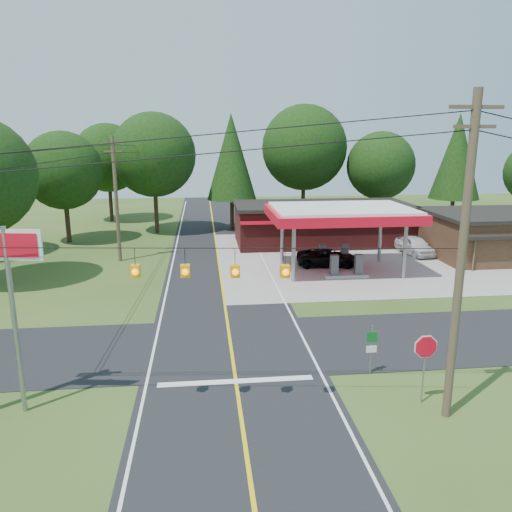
{
  "coord_description": "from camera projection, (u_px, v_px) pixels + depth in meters",
  "views": [
    {
      "loc": [
        -1.22,
        -22.57,
        10.04
      ],
      "look_at": [
        2.0,
        7.0,
        2.8
      ],
      "focal_mm": 35.0,
      "sensor_mm": 36.0,
      "label": 1
    }
  ],
  "objects": [
    {
      "name": "utility_pole_north",
      "position": [
        154.0,
        183.0,
        56.31
      ],
      "size": [
        0.3,
        0.3,
        9.5
      ],
      "color": "#473828",
      "rests_on": "ground"
    },
    {
      "name": "octagonal_stop_sign",
      "position": [
        425.0,
        352.0,
        18.74
      ],
      "size": [
        0.96,
        0.09,
        2.79
      ],
      "color": "gray",
      "rests_on": "ground"
    },
    {
      "name": "utility_pole_far_left",
      "position": [
        116.0,
        197.0,
        39.62
      ],
      "size": [
        1.8,
        0.3,
        10.0
      ],
      "color": "#473828",
      "rests_on": "ground"
    },
    {
      "name": "convenience_store",
      "position": [
        322.0,
        223.0,
        47.11
      ],
      "size": [
        16.4,
        7.55,
        3.8
      ],
      "color": "#541818",
      "rests_on": "ground"
    },
    {
      "name": "gas_canopy",
      "position": [
        341.0,
        215.0,
        36.8
      ],
      "size": [
        10.6,
        7.4,
        4.88
      ],
      "color": "gray",
      "rests_on": "ground"
    },
    {
      "name": "utility_pole_near_right",
      "position": [
        461.0,
        258.0,
        16.93
      ],
      "size": [
        1.8,
        0.3,
        11.5
      ],
      "color": "#473828",
      "rests_on": "ground"
    },
    {
      "name": "overhead_beacons",
      "position": [
        210.0,
        251.0,
        16.94
      ],
      "size": [
        17.04,
        2.04,
        1.03
      ],
      "color": "black",
      "rests_on": "ground"
    },
    {
      "name": "suv_car",
      "position": [
        328.0,
        258.0,
        39.05
      ],
      "size": [
        5.51,
        5.51,
        1.37
      ],
      "primitive_type": "imported",
      "rotation": [
        0.0,
        0.0,
        1.44
      ],
      "color": "black",
      "rests_on": "ground"
    },
    {
      "name": "treeline_backdrop",
      "position": [
        223.0,
        163.0,
        45.81
      ],
      "size": [
        70.27,
        51.59,
        13.3
      ],
      "color": "#332316",
      "rests_on": "ground"
    },
    {
      "name": "cross_road",
      "position": [
        231.0,
        346.0,
        24.3
      ],
      "size": [
        70.0,
        7.0,
        0.02
      ],
      "primitive_type": "cube",
      "color": "black",
      "rests_on": "ground"
    },
    {
      "name": "main_highway",
      "position": [
        231.0,
        346.0,
        24.3
      ],
      "size": [
        8.0,
        120.0,
        0.02
      ],
      "primitive_type": "cube",
      "color": "black",
      "rests_on": "ground"
    },
    {
      "name": "ground",
      "position": [
        231.0,
        346.0,
        24.31
      ],
      "size": [
        120.0,
        120.0,
        0.0
      ],
      "primitive_type": "plane",
      "color": "#2D4A1A",
      "rests_on": "ground"
    },
    {
      "name": "sedan_car",
      "position": [
        415.0,
        246.0,
        42.78
      ],
      "size": [
        5.04,
        5.04,
        1.56
      ],
      "primitive_type": "imported",
      "rotation": [
        0.0,
        0.0,
        0.1
      ],
      "color": "silver",
      "rests_on": "ground"
    },
    {
      "name": "lane_center_yellow",
      "position": [
        231.0,
        346.0,
        24.3
      ],
      "size": [
        0.15,
        110.0,
        0.0
      ],
      "primitive_type": "cube",
      "color": "yellow",
      "rests_on": "main_highway"
    },
    {
      "name": "big_stop_sign",
      "position": [
        9.0,
        277.0,
        17.42
      ],
      "size": [
        2.58,
        0.48,
        7.0
      ],
      "color": "gray",
      "rests_on": "ground"
    },
    {
      "name": "route_sign_post",
      "position": [
        371.0,
        345.0,
        21.2
      ],
      "size": [
        0.46,
        0.09,
        2.24
      ],
      "color": "gray",
      "rests_on": "ground"
    }
  ]
}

